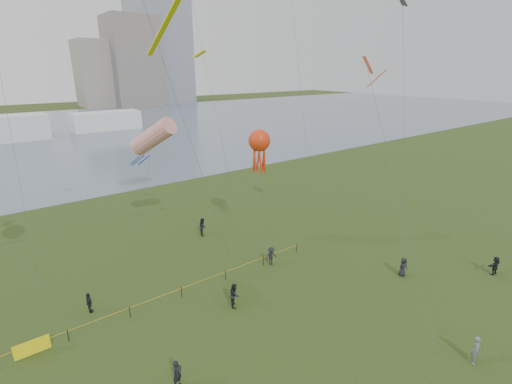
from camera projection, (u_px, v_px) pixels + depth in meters
ground_plane at (356, 359)px, 22.36m from camera, size 400.00×400.00×0.00m
lake at (50, 134)px, 97.85m from camera, size 400.00×120.00×0.08m
building_mid at (132, 62)px, 164.92m from camera, size 20.00×20.00×38.00m
building_low at (97, 74)px, 163.03m from camera, size 16.00×18.00×28.00m
pavilion_right at (106, 121)px, 103.56m from camera, size 18.00×7.00×5.00m
fence at (98, 322)px, 24.79m from camera, size 24.07×0.07×1.05m
kite_flyer at (476, 350)px, 21.87m from camera, size 0.77×0.63×1.81m
spectator_a at (234, 295)px, 27.14m from camera, size 1.04×1.12×1.83m
spectator_b at (271, 256)px, 32.86m from camera, size 1.17×0.76×1.70m
spectator_c at (89, 303)px, 26.44m from camera, size 0.39×0.92×1.57m
spectator_d at (403, 267)px, 31.12m from camera, size 0.90×0.68×1.66m
spectator_e at (495, 266)px, 31.33m from camera, size 1.57×0.69×1.64m
spectator_f at (177, 374)px, 20.26m from camera, size 0.72×0.61×1.67m
spectator_g at (203, 227)px, 38.68m from camera, size 1.04×1.14×1.89m
kite_windsock at (153, 137)px, 32.14m from camera, size 6.86×6.82×12.85m
kite_octopus at (259, 142)px, 33.05m from camera, size 4.47×5.09×11.54m
kite_delta at (371, 76)px, 28.38m from camera, size 6.19×11.89×17.58m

